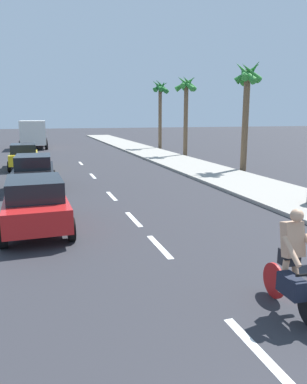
% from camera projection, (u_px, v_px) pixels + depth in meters
% --- Properties ---
extents(ground_plane, '(160.00, 160.00, 0.00)m').
position_uv_depth(ground_plane, '(94.00, 177.00, 20.26)').
color(ground_plane, '#2D2D33').
extents(sidewalk_strip, '(3.60, 80.00, 0.14)m').
position_uv_depth(sidewalk_strip, '(193.00, 166.00, 24.08)').
color(sidewalk_strip, '#9E998E').
rests_on(sidewalk_strip, ground).
extents(lane_stripe_1, '(0.16, 1.80, 0.01)m').
position_uv_depth(lane_stripe_1, '(258.00, 351.00, 5.32)').
color(lane_stripe_1, white).
rests_on(lane_stripe_1, ground).
extents(lane_stripe_2, '(0.16, 1.80, 0.01)m').
position_uv_depth(lane_stripe_2, '(159.00, 246.00, 9.58)').
color(lane_stripe_2, white).
rests_on(lane_stripe_2, ground).
extents(lane_stripe_3, '(0.16, 1.80, 0.01)m').
position_uv_depth(lane_stripe_3, '(134.00, 219.00, 12.10)').
color(lane_stripe_3, white).
rests_on(lane_stripe_3, ground).
extents(lane_stripe_4, '(0.16, 1.80, 0.01)m').
position_uv_depth(lane_stripe_4, '(112.00, 196.00, 15.58)').
color(lane_stripe_4, white).
rests_on(lane_stripe_4, ground).
extents(lane_stripe_5, '(0.16, 1.80, 0.01)m').
position_uv_depth(lane_stripe_5, '(93.00, 176.00, 20.70)').
color(lane_stripe_5, white).
rests_on(lane_stripe_5, ground).
extents(lane_stripe_6, '(0.16, 1.80, 0.01)m').
position_uv_depth(lane_stripe_6, '(81.00, 163.00, 26.20)').
color(lane_stripe_6, white).
rests_on(lane_stripe_6, ground).
extents(cyclist, '(0.62, 1.71, 1.82)m').
position_uv_depth(cyclist, '(292.00, 267.00, 6.22)').
color(cyclist, black).
rests_on(cyclist, ground).
extents(parked_car_red, '(1.98, 4.11, 1.57)m').
position_uv_depth(parked_car_red, '(35.00, 202.00, 10.82)').
color(parked_car_red, red).
rests_on(parked_car_red, ground).
extents(parked_car_black, '(2.00, 4.14, 1.57)m').
position_uv_depth(parked_car_black, '(34.00, 171.00, 16.98)').
color(parked_car_black, black).
rests_on(parked_car_black, ground).
extents(parked_car_yellow, '(1.89, 4.01, 1.57)m').
position_uv_depth(parked_car_yellow, '(24.00, 155.00, 23.47)').
color(parked_car_yellow, gold).
rests_on(parked_car_yellow, ground).
extents(delivery_truck, '(2.73, 6.26, 2.80)m').
position_uv_depth(delivery_truck, '(33.00, 134.00, 37.78)').
color(delivery_truck, maroon).
rests_on(delivery_truck, ground).
extents(palm_tree_mid, '(1.65, 1.80, 6.56)m').
position_uv_depth(palm_tree_mid, '(247.00, 89.00, 21.73)').
color(palm_tree_mid, brown).
rests_on(palm_tree_mid, ground).
extents(palm_tree_far, '(1.89, 1.80, 6.63)m').
position_uv_depth(palm_tree_far, '(186.00, 94.00, 29.95)').
color(palm_tree_far, brown).
rests_on(palm_tree_far, ground).
extents(palm_tree_distant, '(1.87, 1.76, 6.91)m').
position_uv_depth(palm_tree_distant, '(160.00, 95.00, 36.71)').
color(palm_tree_distant, brown).
rests_on(palm_tree_distant, ground).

